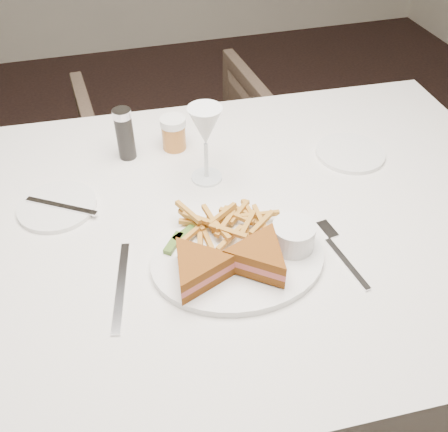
% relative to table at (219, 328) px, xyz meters
% --- Properties ---
extents(ground, '(5.00, 5.00, 0.00)m').
position_rel_table_xyz_m(ground, '(-0.28, 0.12, -0.38)').
color(ground, black).
rests_on(ground, ground).
extents(table, '(1.42, 0.99, 0.75)m').
position_rel_table_xyz_m(table, '(0.00, 0.00, 0.00)').
color(table, silver).
rests_on(table, ground).
extents(chair_far, '(0.69, 0.65, 0.67)m').
position_rel_table_xyz_m(chair_far, '(0.07, 0.81, -0.04)').
color(chair_far, '#4B3A2E').
rests_on(chair_far, ground).
extents(table_setting, '(0.83, 0.65, 0.18)m').
position_rel_table_xyz_m(table_setting, '(-0.00, -0.03, 0.41)').
color(table_setting, white).
rests_on(table_setting, table).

